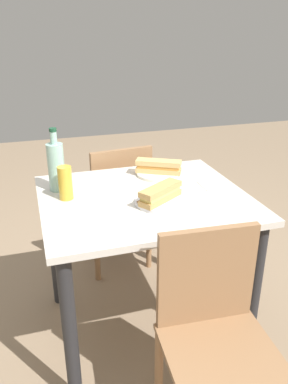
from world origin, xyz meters
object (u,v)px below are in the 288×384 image
object	(u,v)px
baguette_sandwich_far	(158,166)
water_bottle	(56,166)
dining_table	(144,222)
knife_near	(150,197)
chair_near	(214,329)
baguette_sandwich_near	(160,193)
plate_far	(158,174)
beer_glass	(65,183)
chair_far	(117,200)
knife_far	(158,168)
plate_near	(160,202)

from	to	relation	value
baguette_sandwich_far	water_bottle	world-z (taller)	water_bottle
dining_table	knife_near	world-z (taller)	knife_near
chair_near	baguette_sandwich_near	xyz separation A→B (m)	(-0.04, 0.51, 0.34)
baguette_sandwich_near	plate_far	distance (m)	0.36
water_bottle	beer_glass	xyz separation A→B (m)	(0.03, -0.12, -0.05)
dining_table	chair_far	world-z (taller)	chair_far
knife_near	plate_far	distance (m)	0.34
knife_far	beer_glass	bearing A→B (deg)	-157.45
water_bottle	knife_far	bearing A→B (deg)	10.16
dining_table	beer_glass	world-z (taller)	beer_glass
chair_far	plate_far	world-z (taller)	chair_far
baguette_sandwich_near	knife_far	bearing A→B (deg)	72.51
beer_glass	chair_far	bearing A→B (deg)	55.88
dining_table	baguette_sandwich_far	world-z (taller)	baguette_sandwich_far
chair_far	plate_far	distance (m)	0.49
knife_near	knife_far	bearing A→B (deg)	65.44
dining_table	plate_far	distance (m)	0.32
plate_near	beer_glass	size ratio (longest dim) A/B	1.47
dining_table	chair_near	bearing A→B (deg)	-82.33
chair_near	plate_far	bearing A→B (deg)	85.09
dining_table	chair_far	distance (m)	0.63
knife_near	plate_far	xyz separation A→B (m)	(0.15, 0.30, -0.01)
plate_far	beer_glass	world-z (taller)	beer_glass
baguette_sandwich_near	water_bottle	bearing A→B (deg)	145.26
chair_near	baguette_sandwich_near	world-z (taller)	baguette_sandwich_near
chair_far	beer_glass	size ratio (longest dim) A/B	5.47
chair_far	knife_near	size ratio (longest dim) A/B	5.25
water_bottle	baguette_sandwich_far	bearing A→B (deg)	5.00
baguette_sandwich_near	knife_near	bearing A→B (deg)	135.25
water_bottle	beer_glass	distance (m)	0.13
chair_far	knife_near	world-z (taller)	chair_far
chair_far	knife_far	world-z (taller)	chair_far
baguette_sandwich_near	water_bottle	distance (m)	0.52
dining_table	plate_far	bearing A→B (deg)	57.27
baguette_sandwich_near	plate_near	bearing A→B (deg)	0.00
baguette_sandwich_near	baguette_sandwich_far	world-z (taller)	same
knife_near	baguette_sandwich_far	size ratio (longest dim) A/B	0.67
knife_near	plate_far	world-z (taller)	knife_near
knife_near	baguette_sandwich_far	distance (m)	0.34
water_bottle	beer_glass	size ratio (longest dim) A/B	1.96
chair_far	baguette_sandwich_far	size ratio (longest dim) A/B	3.53
plate_near	knife_far	size ratio (longest dim) A/B	1.44
chair_far	plate_near	world-z (taller)	chair_far
baguette_sandwich_far	knife_far	xyz separation A→B (m)	(0.01, 0.05, -0.03)
dining_table	knife_near	distance (m)	0.17
plate_near	baguette_sandwich_near	world-z (taller)	baguette_sandwich_near
chair_near	water_bottle	size ratio (longest dim) A/B	2.80
plate_far	baguette_sandwich_far	world-z (taller)	baguette_sandwich_far
plate_near	baguette_sandwich_near	distance (m)	0.04
baguette_sandwich_far	water_bottle	distance (m)	0.54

